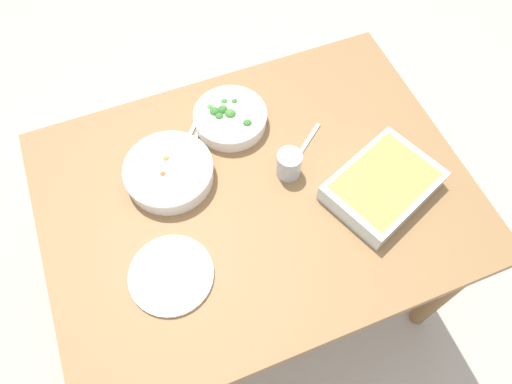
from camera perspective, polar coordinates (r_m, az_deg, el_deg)
name	(u,v)px	position (r m, az deg, el deg)	size (l,w,h in m)	color
ground_plane	(256,278)	(2.04, 0.00, -10.15)	(6.00, 6.00, 0.00)	#B2A899
dining_table	(256,207)	(1.44, 0.00, -1.74)	(1.20, 0.90, 0.74)	olive
stew_bowl	(169,172)	(1.38, -10.33, 2.41)	(0.26, 0.26, 0.06)	white
broccoli_bowl	(230,117)	(1.47, -3.09, 8.86)	(0.22, 0.22, 0.06)	white
baking_dish	(383,185)	(1.38, 14.90, 0.81)	(0.36, 0.32, 0.06)	silver
drink_cup	(289,165)	(1.36, 3.93, 3.24)	(0.07, 0.07, 0.08)	#B2BCC6
side_plate	(171,275)	(1.27, -10.06, -9.71)	(0.22, 0.22, 0.01)	white
spoon_by_stew	(185,145)	(1.45, -8.44, 5.57)	(0.12, 0.15, 0.01)	silver
spoon_by_broccoli	(226,134)	(1.46, -3.54, 6.96)	(0.12, 0.15, 0.01)	silver
spoon_spare	(302,150)	(1.43, 5.45, 4.96)	(0.15, 0.12, 0.01)	silver
fork_on_table	(200,130)	(1.48, -6.64, 7.33)	(0.14, 0.14, 0.01)	silver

